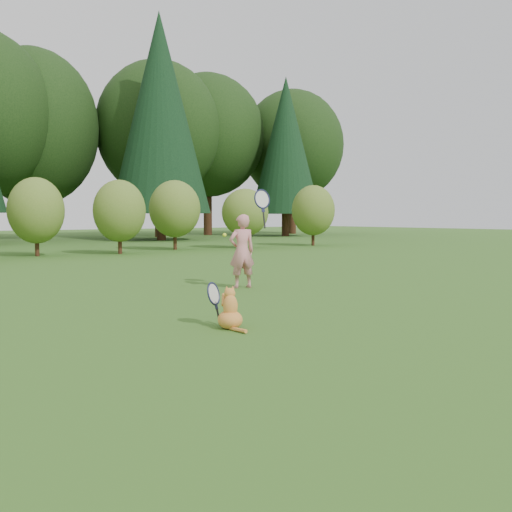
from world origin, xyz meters
TOP-DOWN VIEW (x-y plane):
  - ground at (0.00, 0.00)m, footprint 100.00×100.00m
  - shrub_row at (0.00, 13.00)m, footprint 28.00×3.00m
  - child at (0.90, 2.15)m, footprint 0.80×0.52m
  - cat at (-1.47, -0.89)m, footprint 0.51×0.74m
  - tennis_ball at (0.38, 1.97)m, footprint 0.07×0.07m

SIDE VIEW (x-z plane):
  - ground at x=0.00m, z-range 0.00..0.00m
  - cat at x=-1.47m, z-range -0.08..0.60m
  - child at x=0.90m, z-range -0.31..1.74m
  - tennis_ball at x=0.38m, z-range 0.97..1.04m
  - shrub_row at x=0.00m, z-range 0.00..2.80m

